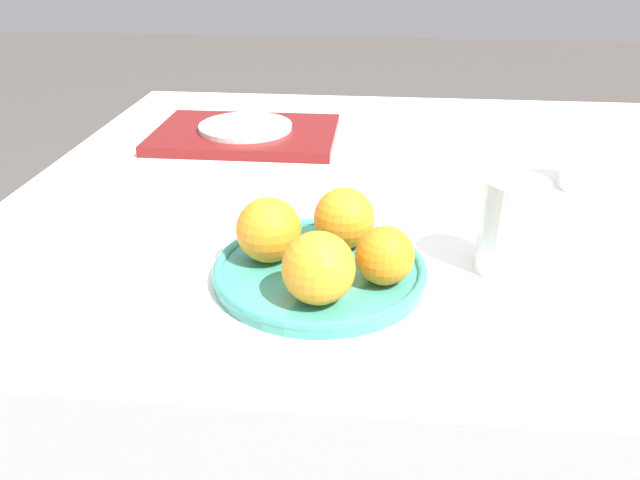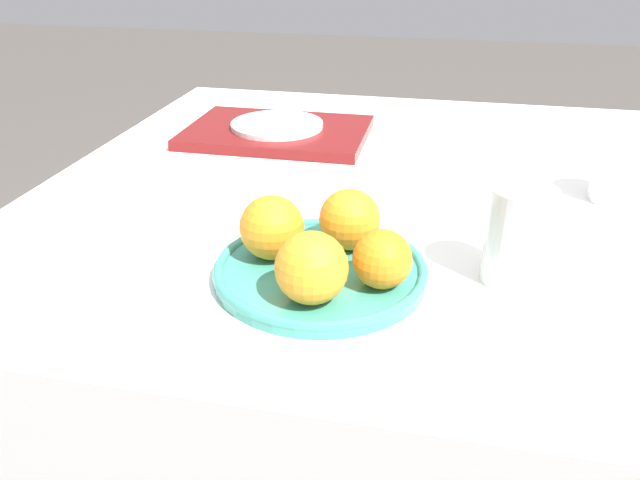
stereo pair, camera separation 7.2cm
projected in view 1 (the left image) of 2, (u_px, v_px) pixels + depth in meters
The scene contains 10 objects.
table at pixel (406, 367), 1.18m from camera, with size 1.28×1.09×0.75m.
fruit_platter at pixel (320, 270), 0.74m from camera, with size 0.26×0.26×0.02m.
orange_0 at pixel (385, 256), 0.70m from camera, with size 0.07×0.07×0.07m.
orange_1 at pixel (269, 230), 0.74m from camera, with size 0.08×0.08×0.08m.
orange_2 at pixel (318, 268), 0.66m from camera, with size 0.08×0.08×0.08m.
orange_3 at pixel (344, 218), 0.77m from camera, with size 0.08×0.08×0.08m.
water_glass at pixel (511, 226), 0.74m from camera, with size 0.07×0.07×0.12m.
serving_tray at pixel (246, 134), 1.21m from camera, with size 0.35×0.25×0.02m.
side_plate at pixel (245, 127), 1.20m from camera, with size 0.18×0.18×0.01m.
cup_0 at pixel (591, 163), 0.98m from camera, with size 0.09×0.09×0.08m.
Camera 1 is at (-0.07, -0.95, 1.13)m, focal length 35.00 mm.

